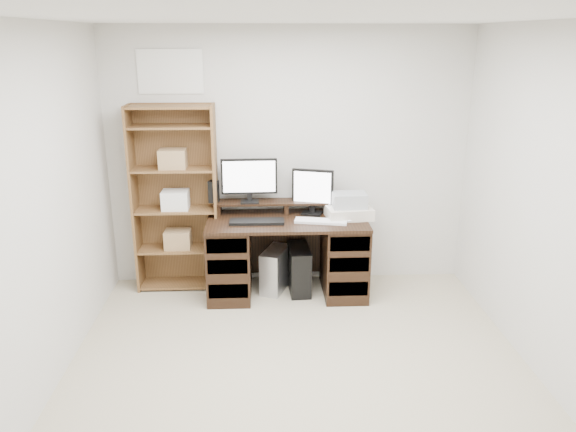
{
  "coord_description": "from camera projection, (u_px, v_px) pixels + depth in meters",
  "views": [
    {
      "loc": [
        -0.25,
        -3.36,
        2.39
      ],
      "look_at": [
        -0.03,
        1.43,
        0.85
      ],
      "focal_mm": 35.0,
      "sensor_mm": 36.0,
      "label": 1
    }
  ],
  "objects": [
    {
      "name": "basket",
      "position": [
        349.0,
        200.0,
        5.27
      ],
      "size": [
        0.32,
        0.24,
        0.13
      ],
      "primitive_type": "cube",
      "rotation": [
        0.0,
        0.0,
        0.04
      ],
      "color": "#9CA2A6",
      "rests_on": "printer"
    },
    {
      "name": "room",
      "position": [
        303.0,
        225.0,
        3.56
      ],
      "size": [
        3.54,
        4.04,
        2.54
      ],
      "color": "#BEB294",
      "rests_on": "ground"
    },
    {
      "name": "monitor_wide",
      "position": [
        249.0,
        178.0,
        5.32
      ],
      "size": [
        0.53,
        0.14,
        0.42
      ],
      "rotation": [
        0.0,
        0.0,
        0.02
      ],
      "color": "black",
      "rests_on": "riser_shelf"
    },
    {
      "name": "speaker",
      "position": [
        214.0,
        192.0,
        5.35
      ],
      "size": [
        0.1,
        0.1,
        0.21
      ],
      "primitive_type": "cube",
      "rotation": [
        0.0,
        0.0,
        -0.28
      ],
      "color": "black",
      "rests_on": "riser_shelf"
    },
    {
      "name": "bookshelf",
      "position": [
        176.0,
        197.0,
        5.38
      ],
      "size": [
        0.8,
        0.3,
        1.8
      ],
      "color": "brown",
      "rests_on": "ground"
    },
    {
      "name": "tower_silver",
      "position": [
        275.0,
        270.0,
        5.5
      ],
      "size": [
        0.32,
        0.46,
        0.42
      ],
      "primitive_type": "cube",
      "rotation": [
        0.0,
        0.0,
        -0.36
      ],
      "color": "#B4B6BC",
      "rests_on": "ground"
    },
    {
      "name": "mouse",
      "position": [
        348.0,
        220.0,
        5.18
      ],
      "size": [
        0.09,
        0.06,
        0.03
      ],
      "primitive_type": "ellipsoid",
      "rotation": [
        0.0,
        0.0,
        0.05
      ],
      "color": "white",
      "rests_on": "desk"
    },
    {
      "name": "monitor_small",
      "position": [
        313.0,
        190.0,
        5.36
      ],
      "size": [
        0.39,
        0.2,
        0.44
      ],
      "rotation": [
        0.0,
        0.0,
        -0.3
      ],
      "color": "black",
      "rests_on": "desk"
    },
    {
      "name": "desk",
      "position": [
        287.0,
        255.0,
        5.38
      ],
      "size": [
        1.5,
        0.7,
        0.75
      ],
      "color": "black",
      "rests_on": "ground"
    },
    {
      "name": "keyboard_black",
      "position": [
        257.0,
        222.0,
        5.16
      ],
      "size": [
        0.5,
        0.17,
        0.03
      ],
      "primitive_type": "cube",
      "rotation": [
        0.0,
        0.0,
        -0.01
      ],
      "color": "black",
      "rests_on": "desk"
    },
    {
      "name": "keyboard_white",
      "position": [
        321.0,
        221.0,
        5.18
      ],
      "size": [
        0.5,
        0.23,
        0.02
      ],
      "primitive_type": "cube",
      "rotation": [
        0.0,
        0.0,
        -0.19
      ],
      "color": "white",
      "rests_on": "desk"
    },
    {
      "name": "tower_black",
      "position": [
        299.0,
        269.0,
        5.47
      ],
      "size": [
        0.22,
        0.46,
        0.45
      ],
      "rotation": [
        0.0,
        0.0,
        0.05
      ],
      "color": "black",
      "rests_on": "ground"
    },
    {
      "name": "riser_shelf",
      "position": [
        286.0,
        203.0,
        5.44
      ],
      "size": [
        1.4,
        0.22,
        0.12
      ],
      "color": "black",
      "rests_on": "desk"
    },
    {
      "name": "printer",
      "position": [
        349.0,
        212.0,
        5.3
      ],
      "size": [
        0.45,
        0.36,
        0.1
      ],
      "primitive_type": "cube",
      "rotation": [
        0.0,
        0.0,
        0.12
      ],
      "color": "beige",
      "rests_on": "desk"
    }
  ]
}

